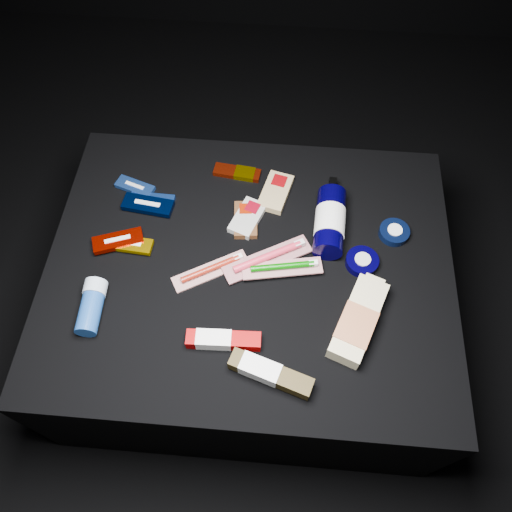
# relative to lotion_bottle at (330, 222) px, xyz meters

# --- Properties ---
(ground) EXTENTS (3.00, 3.00, 0.00)m
(ground) POSITION_rel_lotion_bottle_xyz_m (-0.19, -0.11, -0.44)
(ground) COLOR black
(ground) RESTS_ON ground
(cloth_table) EXTENTS (0.98, 0.78, 0.40)m
(cloth_table) POSITION_rel_lotion_bottle_xyz_m (-0.19, -0.11, -0.24)
(cloth_table) COLOR black
(cloth_table) RESTS_ON ground
(luna_bar_0) EXTENTS (0.12, 0.05, 0.02)m
(luna_bar_0) POSITION_rel_lotion_bottle_xyz_m (-0.46, 0.05, -0.03)
(luna_bar_0) COLOR #19419A
(luna_bar_0) RESTS_ON cloth_table
(luna_bar_1) EXTENTS (0.11, 0.07, 0.01)m
(luna_bar_1) POSITION_rel_lotion_bottle_xyz_m (-0.51, 0.09, -0.03)
(luna_bar_1) COLOR #2450AE
(luna_bar_1) RESTS_ON cloth_table
(luna_bar_2) EXTENTS (0.13, 0.06, 0.02)m
(luna_bar_2) POSITION_rel_lotion_bottle_xyz_m (-0.46, 0.03, -0.02)
(luna_bar_2) COLOR #000C30
(luna_bar_2) RESTS_ON cloth_table
(luna_bar_3) EXTENTS (0.11, 0.05, 0.01)m
(luna_bar_3) POSITION_rel_lotion_bottle_xyz_m (-0.48, -0.09, -0.02)
(luna_bar_3) COLOR #B08500
(luna_bar_3) RESTS_ON cloth_table
(luna_bar_4) EXTENTS (0.13, 0.08, 0.02)m
(luna_bar_4) POSITION_rel_lotion_bottle_xyz_m (-0.51, -0.09, -0.02)
(luna_bar_4) COLOR #7C0A01
(luna_bar_4) RESTS_ON cloth_table
(clif_bar_0) EXTENTS (0.07, 0.11, 0.02)m
(clif_bar_0) POSITION_rel_lotion_bottle_xyz_m (-0.21, 0.01, -0.03)
(clif_bar_0) COLOR #4B2B16
(clif_bar_0) RESTS_ON cloth_table
(clif_bar_1) EXTENTS (0.10, 0.12, 0.02)m
(clif_bar_1) POSITION_rel_lotion_bottle_xyz_m (-0.20, 0.02, -0.03)
(clif_bar_1) COLOR #A7A6A0
(clif_bar_1) RESTS_ON cloth_table
(clif_bar_2) EXTENTS (0.09, 0.13, 0.02)m
(clif_bar_2) POSITION_rel_lotion_bottle_xyz_m (-0.14, 0.10, -0.03)
(clif_bar_2) COLOR tan
(clif_bar_2) RESTS_ON cloth_table
(power_bar) EXTENTS (0.13, 0.05, 0.02)m
(power_bar) POSITION_rel_lotion_bottle_xyz_m (-0.24, 0.16, -0.03)
(power_bar) COLOR #6E1505
(power_bar) RESTS_ON cloth_table
(lotion_bottle) EXTENTS (0.08, 0.23, 0.07)m
(lotion_bottle) POSITION_rel_lotion_bottle_xyz_m (0.00, 0.00, 0.00)
(lotion_bottle) COLOR black
(lotion_bottle) RESTS_ON cloth_table
(cream_tin_upper) EXTENTS (0.07, 0.07, 0.02)m
(cream_tin_upper) POSITION_rel_lotion_bottle_xyz_m (0.16, -0.00, -0.03)
(cream_tin_upper) COLOR black
(cream_tin_upper) RESTS_ON cloth_table
(cream_tin_lower) EXTENTS (0.08, 0.08, 0.02)m
(cream_tin_lower) POSITION_rel_lotion_bottle_xyz_m (0.08, -0.09, -0.03)
(cream_tin_lower) COLOR black
(cream_tin_lower) RESTS_ON cloth_table
(bodywash_bottle) EXTENTS (0.14, 0.22, 0.04)m
(bodywash_bottle) POSITION_rel_lotion_bottle_xyz_m (0.07, -0.25, -0.01)
(bodywash_bottle) COLOR beige
(bodywash_bottle) RESTS_ON cloth_table
(deodorant_stick) EXTENTS (0.06, 0.13, 0.05)m
(deodorant_stick) POSITION_rel_lotion_bottle_xyz_m (-0.53, -0.27, -0.01)
(deodorant_stick) COLOR navy
(deodorant_stick) RESTS_ON cloth_table
(toothbrush_pack_0) EXTENTS (0.18, 0.13, 0.02)m
(toothbrush_pack_0) POSITION_rel_lotion_bottle_xyz_m (-0.28, -0.14, -0.03)
(toothbrush_pack_0) COLOR silver
(toothbrush_pack_0) RESTS_ON cloth_table
(toothbrush_pack_1) EXTENTS (0.22, 0.15, 0.02)m
(toothbrush_pack_1) POSITION_rel_lotion_bottle_xyz_m (-0.14, -0.10, -0.02)
(toothbrush_pack_1) COLOR #A69F9B
(toothbrush_pack_1) RESTS_ON cloth_table
(toothbrush_pack_2) EXTENTS (0.19, 0.08, 0.02)m
(toothbrush_pack_2) POSITION_rel_lotion_bottle_xyz_m (-0.11, -0.13, -0.01)
(toothbrush_pack_2) COLOR beige
(toothbrush_pack_2) RESTS_ON cloth_table
(toothpaste_carton_red) EXTENTS (0.16, 0.04, 0.03)m
(toothpaste_carton_red) POSITION_rel_lotion_bottle_xyz_m (-0.23, -0.32, -0.02)
(toothpaste_carton_red) COLOR #900000
(toothpaste_carton_red) RESTS_ON cloth_table
(toothpaste_carton_green) EXTENTS (0.18, 0.09, 0.04)m
(toothpaste_carton_green) POSITION_rel_lotion_bottle_xyz_m (-0.13, -0.38, -0.01)
(toothpaste_carton_green) COLOR #31260D
(toothpaste_carton_green) RESTS_ON cloth_table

